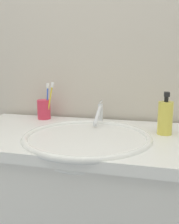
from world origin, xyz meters
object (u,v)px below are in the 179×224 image
object	(u,v)px
soap_dispenser	(165,117)
toothbrush_cup	(44,109)
toothbrush_yellow	(50,98)
toothbrush_blue	(47,98)
faucet	(100,114)

from	to	relation	value
soap_dispenser	toothbrush_cup	bearing A→B (deg)	166.08
toothbrush_yellow	toothbrush_blue	xyz separation A→B (m)	(-0.02, 0.00, -0.00)
toothbrush_blue	soap_dispenser	xyz separation A→B (m)	(0.55, -0.14, -0.04)
toothbrush_blue	toothbrush_yellow	bearing A→B (deg)	-14.04
faucet	soap_dispenser	xyz separation A→B (m)	(0.28, -0.11, 0.02)
toothbrush_cup	toothbrush_yellow	distance (m)	0.07
toothbrush_yellow	soap_dispenser	xyz separation A→B (m)	(0.53, -0.13, -0.04)
faucet	toothbrush_cup	bearing A→B (deg)	174.24
toothbrush_cup	soap_dispenser	distance (m)	0.59
faucet	toothbrush_yellow	size ratio (longest dim) A/B	0.91
toothbrush_cup	toothbrush_yellow	xyz separation A→B (m)	(0.04, -0.01, 0.06)
toothbrush_yellow	toothbrush_blue	bearing A→B (deg)	165.96
faucet	toothbrush_yellow	distance (m)	0.26
toothbrush_blue	soap_dispenser	bearing A→B (deg)	-13.91
toothbrush_blue	soap_dispenser	world-z (taller)	toothbrush_blue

